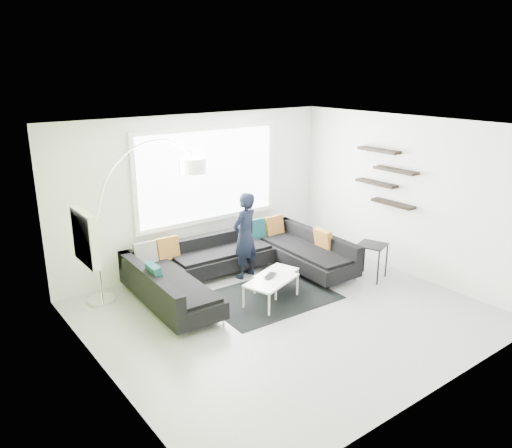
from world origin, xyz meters
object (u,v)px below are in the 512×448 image
(arc_lamp, at_px, (95,228))
(side_table, at_px, (371,261))
(coffee_table, at_px, (274,285))
(laptop, at_px, (273,276))
(sectional_sofa, at_px, (242,267))
(person, at_px, (245,236))

(arc_lamp, xyz_separation_m, side_table, (4.13, -1.96, -0.91))
(coffee_table, relative_size, arc_lamp, 0.48)
(laptop, bearing_deg, sectional_sofa, 65.73)
(sectional_sofa, height_order, coffee_table, sectional_sofa)
(sectional_sofa, bearing_deg, person, 49.52)
(person, bearing_deg, coffee_table, 68.87)
(laptop, bearing_deg, coffee_table, 8.17)
(coffee_table, height_order, person, person)
(person, relative_size, laptop, 4.42)
(coffee_table, relative_size, person, 0.76)
(sectional_sofa, distance_m, person, 0.57)
(arc_lamp, distance_m, side_table, 4.66)
(coffee_table, xyz_separation_m, arc_lamp, (-2.32, 1.50, 1.03))
(coffee_table, height_order, laptop, laptop)
(coffee_table, relative_size, side_table, 1.85)
(side_table, height_order, laptop, side_table)
(sectional_sofa, bearing_deg, coffee_table, -73.53)
(coffee_table, relative_size, laptop, 3.36)
(coffee_table, bearing_deg, person, 65.46)
(arc_lamp, bearing_deg, coffee_table, -40.46)
(laptop, bearing_deg, side_table, -41.29)
(sectional_sofa, bearing_deg, arc_lamp, 161.12)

